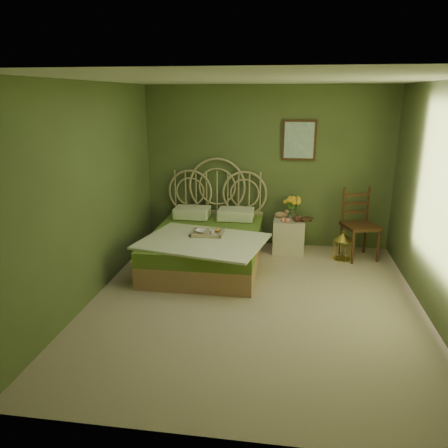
% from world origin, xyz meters
% --- Properties ---
extents(floor, '(4.50, 4.50, 0.00)m').
position_xyz_m(floor, '(0.00, 0.00, 0.00)').
color(floor, tan).
rests_on(floor, ground).
extents(ceiling, '(4.50, 4.50, 0.00)m').
position_xyz_m(ceiling, '(0.00, 0.00, 2.60)').
color(ceiling, silver).
rests_on(ceiling, wall_back).
extents(wall_back, '(4.00, 0.00, 4.00)m').
position_xyz_m(wall_back, '(0.00, 2.25, 1.30)').
color(wall_back, '#556736').
rests_on(wall_back, floor).
extents(wall_left, '(0.00, 4.50, 4.50)m').
position_xyz_m(wall_left, '(-2.00, 0.00, 1.30)').
color(wall_left, '#556736').
rests_on(wall_left, floor).
extents(wall_right, '(0.00, 4.50, 4.50)m').
position_xyz_m(wall_right, '(2.00, 0.00, 1.30)').
color(wall_right, '#556736').
rests_on(wall_right, floor).
extents(wall_art, '(0.54, 0.04, 0.64)m').
position_xyz_m(wall_art, '(0.50, 2.22, 1.75)').
color(wall_art, '#391A0F').
rests_on(wall_art, wall_back).
extents(bed, '(1.83, 2.31, 1.43)m').
position_xyz_m(bed, '(-0.81, 1.19, 0.31)').
color(bed, tan).
rests_on(bed, floor).
extents(nightstand, '(0.49, 0.49, 0.97)m').
position_xyz_m(nightstand, '(0.40, 1.89, 0.35)').
color(nightstand, beige).
rests_on(nightstand, floor).
extents(chair, '(0.61, 0.61, 1.09)m').
position_xyz_m(chair, '(1.48, 1.83, 0.60)').
color(chair, '#391A0F').
rests_on(chair, floor).
extents(birdcage, '(0.27, 0.27, 0.42)m').
position_xyz_m(birdcage, '(1.22, 1.65, 0.20)').
color(birdcage, gold).
rests_on(birdcage, floor).
extents(book_lower, '(0.20, 0.25, 0.02)m').
position_xyz_m(book_lower, '(0.58, 1.90, 0.55)').
color(book_lower, '#381E0F').
rests_on(book_lower, nightstand).
extents(book_upper, '(0.28, 0.30, 0.02)m').
position_xyz_m(book_upper, '(0.58, 1.90, 0.57)').
color(book_upper, '#472819').
rests_on(book_upper, nightstand).
extents(cereal_bowl, '(0.19, 0.19, 0.04)m').
position_xyz_m(cereal_bowl, '(-0.86, 0.97, 0.57)').
color(cereal_bowl, white).
rests_on(cereal_bowl, bed).
extents(coffee_cup, '(0.09, 0.09, 0.08)m').
position_xyz_m(coffee_cup, '(-0.68, 0.86, 0.59)').
color(coffee_cup, white).
rests_on(coffee_cup, bed).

